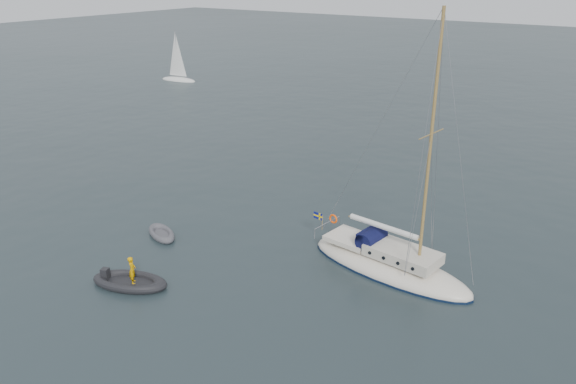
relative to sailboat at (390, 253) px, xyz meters
The scene contains 5 objects.
ground 3.43m from the sailboat, 130.98° to the right, with size 300.00×300.00×0.00m, color black.
sailboat is the anchor object (origin of this frame).
dinghy 13.68m from the sailboat, 163.17° to the right, with size 2.78×1.26×0.40m.
rib 13.56m from the sailboat, 139.24° to the right, with size 4.02×1.83×1.67m.
distant_yacht_a 57.63m from the sailboat, 145.75° to the left, with size 5.61×2.99×7.44m.
Camera 1 is at (12.49, -22.22, 15.08)m, focal length 35.00 mm.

